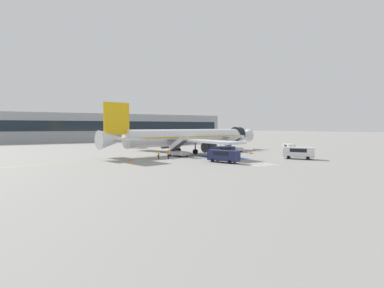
# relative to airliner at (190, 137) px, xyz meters

# --- Properties ---
(ground_plane) EXTENTS (600.00, 600.00, 0.00)m
(ground_plane) POSITION_rel_airliner_xyz_m (1.74, -0.55, -3.64)
(ground_plane) COLOR gray
(apron_leadline_yellow) EXTENTS (76.51, 18.14, 0.01)m
(apron_leadline_yellow) POSITION_rel_airliner_xyz_m (0.66, 0.15, -3.64)
(apron_leadline_yellow) COLOR gold
(apron_leadline_yellow) RESTS_ON ground_plane
(apron_stand_patch_blue) EXTENTS (6.59, 9.77, 0.01)m
(apron_stand_patch_blue) POSITION_rel_airliner_xyz_m (0.66, -12.33, -3.64)
(apron_stand_patch_blue) COLOR #2856A8
(apron_stand_patch_blue) RESTS_ON ground_plane
(apron_walkway_bar_0) EXTENTS (0.44, 3.60, 0.01)m
(apron_walkway_bar_0) POSITION_rel_airliner_xyz_m (-1.74, -24.29, -3.64)
(apron_walkway_bar_0) COLOR silver
(apron_walkway_bar_0) RESTS_ON ground_plane
(apron_walkway_bar_1) EXTENTS (0.44, 3.60, 0.01)m
(apron_walkway_bar_1) POSITION_rel_airliner_xyz_m (-0.54, -24.29, -3.64)
(apron_walkway_bar_1) COLOR silver
(apron_walkway_bar_1) RESTS_ON ground_plane
(apron_walkway_bar_2) EXTENTS (0.44, 3.60, 0.01)m
(apron_walkway_bar_2) POSITION_rel_airliner_xyz_m (0.66, -24.29, -3.64)
(apron_walkway_bar_2) COLOR silver
(apron_walkway_bar_2) RESTS_ON ground_plane
(apron_walkway_bar_3) EXTENTS (0.44, 3.60, 0.01)m
(apron_walkway_bar_3) POSITION_rel_airliner_xyz_m (1.86, -24.29, -3.64)
(apron_walkway_bar_3) COLOR silver
(apron_walkway_bar_3) RESTS_ON ground_plane
(airliner) EXTENTS (43.92, 34.95, 10.70)m
(airliner) POSITION_rel_airliner_xyz_m (0.00, 0.00, 0.00)
(airliner) COLOR silver
(airliner) RESTS_ON ground_plane
(boarding_stairs_forward) EXTENTS (3.24, 5.53, 4.23)m
(boarding_stairs_forward) POSITION_rel_airliner_xyz_m (10.91, -1.98, -2.62)
(boarding_stairs_forward) COLOR #ADB2BA
(boarding_stairs_forward) RESTS_ON ground_plane
(boarding_stairs_aft) EXTENTS (3.24, 5.53, 4.19)m
(boarding_stairs_aft) POSITION_rel_airliner_xyz_m (-5.90, -5.92, -2.63)
(boarding_stairs_aft) COLOR #ADB2BA
(boarding_stairs_aft) RESTS_ON ground_plane
(fuel_tanker) EXTENTS (3.61, 9.50, 3.34)m
(fuel_tanker) POSITION_rel_airliner_xyz_m (-4.71, 25.32, -1.96)
(fuel_tanker) COLOR #38383D
(fuel_tanker) RESTS_ON ground_plane
(service_van_0) EXTENTS (4.91, 5.69, 2.21)m
(service_van_0) POSITION_rel_airliner_xyz_m (12.00, -21.25, -2.32)
(service_van_0) COLOR silver
(service_van_0) RESTS_ON ground_plane
(service_van_1) EXTENTS (3.76, 5.84, 2.10)m
(service_van_1) POSITION_rel_airliner_xyz_m (-3.80, -19.11, -2.38)
(service_van_1) COLOR #1E234C
(service_van_1) RESTS_ON ground_plane
(service_van_2) EXTENTS (3.73, 4.80, 1.83)m
(service_van_2) POSITION_rel_airliner_xyz_m (23.75, -7.82, -2.53)
(service_van_2) COLOR silver
(service_van_2) RESTS_ON ground_plane
(service_van_3) EXTENTS (4.88, 2.23, 2.19)m
(service_van_3) POSITION_rel_airliner_xyz_m (0.70, -12.26, -2.33)
(service_van_3) COLOR #1E234C
(service_van_3) RESTS_ON ground_plane
(ground_crew_0) EXTENTS (0.26, 0.45, 1.61)m
(ground_crew_0) POSITION_rel_airliner_xyz_m (-11.36, -8.66, -2.72)
(ground_crew_0) COLOR black
(ground_crew_0) RESTS_ON ground_plane
(ground_crew_1) EXTENTS (0.48, 0.35, 1.70)m
(ground_crew_1) POSITION_rel_airliner_xyz_m (7.02, -2.38, -2.66)
(ground_crew_1) COLOR #191E38
(ground_crew_1) RESTS_ON ground_plane
(ground_crew_2) EXTENTS (0.33, 0.47, 1.73)m
(ground_crew_2) POSITION_rel_airliner_xyz_m (-9.64, -9.23, -2.64)
(ground_crew_2) COLOR #191E38
(ground_crew_2) RESTS_ON ground_plane
(ground_crew_3) EXTENTS (0.49, 0.40, 1.77)m
(ground_crew_3) POSITION_rel_airliner_xyz_m (4.36, -3.29, -2.61)
(ground_crew_3) COLOR black
(ground_crew_3) RESTS_ON ground_plane
(traffic_cone_0) EXTENTS (0.52, 0.52, 0.58)m
(traffic_cone_0) POSITION_rel_airliner_xyz_m (-9.84, -4.61, -3.35)
(traffic_cone_0) COLOR orange
(traffic_cone_0) RESTS_ON ground_plane
(traffic_cone_1) EXTENTS (0.56, 0.56, 0.62)m
(traffic_cone_1) POSITION_rel_airliner_xyz_m (-17.58, -10.06, -3.33)
(traffic_cone_1) COLOR orange
(traffic_cone_1) RESTS_ON ground_plane
(traffic_cone_2) EXTENTS (0.60, 0.60, 0.67)m
(traffic_cone_2) POSITION_rel_airliner_xyz_m (10.85, -8.65, -3.30)
(traffic_cone_2) COLOR orange
(traffic_cone_2) RESTS_ON ground_plane
(terminal_building) EXTENTS (98.34, 12.10, 11.67)m
(terminal_building) POSITION_rel_airliner_xyz_m (3.13, 72.80, 2.20)
(terminal_building) COLOR #9EA3A8
(terminal_building) RESTS_ON ground_plane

